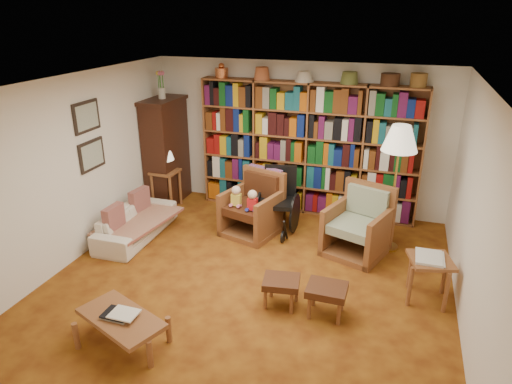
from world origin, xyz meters
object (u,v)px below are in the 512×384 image
at_px(side_table_lamp, 166,180).
at_px(footstool_a, 281,284).
at_px(wheelchair, 278,202).
at_px(footstool_b, 327,292).
at_px(floor_lamp, 400,144).
at_px(armchair_leather, 254,207).
at_px(sofa, 136,223).
at_px(side_table_papers, 430,266).
at_px(armchair_sage, 358,227).
at_px(coffee_table, 121,320).

relative_size(side_table_lamp, footstool_a, 1.44).
relative_size(wheelchair, footstool_b, 2.30).
bearing_deg(side_table_lamp, footstool_b, -34.32).
relative_size(floor_lamp, footstool_b, 4.12).
bearing_deg(armchair_leather, floor_lamp, 1.85).
xyz_separation_m(sofa, footstool_a, (2.57, -1.01, 0.06)).
bearing_deg(side_table_papers, armchair_leather, 156.41).
bearing_deg(side_table_lamp, side_table_papers, -19.41).
relative_size(wheelchair, side_table_papers, 1.74).
bearing_deg(footstool_b, side_table_papers, 31.52).
height_order(armchair_leather, armchair_sage, armchair_leather).
distance_m(sofa, side_table_lamp, 1.20).
distance_m(side_table_papers, coffee_table, 3.53).
distance_m(side_table_lamp, coffee_table, 3.59).
relative_size(side_table_papers, footstool_b, 1.32).
bearing_deg(armchair_leather, wheelchair, 24.03).
xyz_separation_m(sofa, armchair_leather, (1.64, 0.76, 0.17)).
relative_size(armchair_leather, footstool_b, 2.22).
bearing_deg(coffee_table, sofa, 118.51).
bearing_deg(armchair_leather, armchair_sage, -4.81).
bearing_deg(side_table_papers, footstool_a, -158.19).
bearing_deg(side_table_papers, footstool_b, -148.48).
bearing_deg(armchair_sage, sofa, -169.10).
bearing_deg(floor_lamp, side_table_papers, -66.83).
distance_m(footstool_a, coffee_table, 1.82).
distance_m(sofa, footstool_b, 3.27).
height_order(footstool_a, footstool_b, footstool_b).
bearing_deg(wheelchair, armchair_sage, -12.82).
height_order(wheelchair, side_table_papers, wheelchair).
distance_m(side_table_papers, footstool_b, 1.29).
bearing_deg(side_table_papers, coffee_table, -148.65).
xyz_separation_m(armchair_leather, footstool_b, (1.46, -1.79, -0.09)).
distance_m(armchair_sage, floor_lamp, 1.31).
bearing_deg(armchair_sage, floor_lamp, 24.93).
bearing_deg(footstool_a, floor_lamp, 58.50).
bearing_deg(footstool_a, armchair_sage, 67.11).
distance_m(armchair_leather, coffee_table, 2.99).
height_order(side_table_papers, footstool_b, side_table_papers).
bearing_deg(side_table_lamp, sofa, -85.08).
distance_m(armchair_leather, footstool_a, 2.00).
distance_m(sofa, footstool_a, 2.76).
distance_m(sofa, coffee_table, 2.49).
bearing_deg(footstool_a, coffee_table, -139.42).
relative_size(sofa, side_table_papers, 2.65).
bearing_deg(coffee_table, floor_lamp, 50.30).
xyz_separation_m(side_table_lamp, wheelchair, (2.09, -0.24, -0.03)).
xyz_separation_m(side_table_lamp, armchair_sage, (3.36, -0.53, -0.13)).
height_order(side_table_papers, footstool_a, side_table_papers).
distance_m(wheelchair, coffee_table, 3.21).
height_order(sofa, side_table_papers, side_table_papers).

